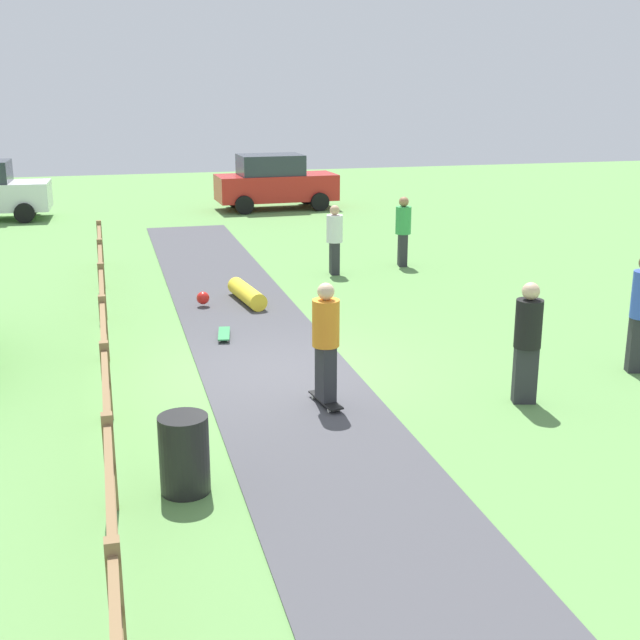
# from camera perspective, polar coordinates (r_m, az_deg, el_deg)

# --- Properties ---
(ground_plane) EXTENTS (60.00, 60.00, 0.00)m
(ground_plane) POSITION_cam_1_polar(r_m,az_deg,el_deg) (13.31, -2.95, -3.55)
(ground_plane) COLOR #60934C
(asphalt_path) EXTENTS (2.40, 28.00, 0.02)m
(asphalt_path) POSITION_cam_1_polar(r_m,az_deg,el_deg) (13.31, -2.95, -3.51)
(asphalt_path) COLOR #47474C
(asphalt_path) RESTS_ON ground_plane
(wooden_fence) EXTENTS (0.12, 18.12, 1.10)m
(wooden_fence) POSITION_cam_1_polar(r_m,az_deg,el_deg) (12.86, -14.41, -1.62)
(wooden_fence) COLOR olive
(wooden_fence) RESTS_ON ground_plane
(trash_bin) EXTENTS (0.56, 0.56, 0.90)m
(trash_bin) POSITION_cam_1_polar(r_m,az_deg,el_deg) (9.55, -9.19, -8.97)
(trash_bin) COLOR black
(trash_bin) RESTS_ON ground_plane
(skater_riding) EXTENTS (0.43, 0.82, 1.77)m
(skater_riding) POSITION_cam_1_polar(r_m,az_deg,el_deg) (11.62, 0.40, -1.24)
(skater_riding) COLOR black
(skater_riding) RESTS_ON asphalt_path
(skater_fallen) EXTENTS (1.33, 1.65, 0.36)m
(skater_fallen) POSITION_cam_1_polar(r_m,az_deg,el_deg) (17.36, -5.21, 1.76)
(skater_fallen) COLOR yellow
(skater_fallen) RESTS_ON asphalt_path
(skateboard_loose) EXTENTS (0.33, 0.82, 0.08)m
(skateboard_loose) POSITION_cam_1_polar(r_m,az_deg,el_deg) (15.07, -6.53, -0.93)
(skateboard_loose) COLOR #338C4C
(skateboard_loose) RESTS_ON asphalt_path
(bystander_white) EXTENTS (0.41, 0.41, 1.64)m
(bystander_white) POSITION_cam_1_polar(r_m,az_deg,el_deg) (19.81, 0.99, 5.68)
(bystander_white) COLOR #2D2D33
(bystander_white) RESTS_ON ground_plane
(bystander_green) EXTENTS (0.44, 0.44, 1.71)m
(bystander_green) POSITION_cam_1_polar(r_m,az_deg,el_deg) (20.80, 5.66, 6.22)
(bystander_green) COLOR #2D2D33
(bystander_green) RESTS_ON ground_plane
(bystander_black) EXTENTS (0.46, 0.46, 1.76)m
(bystander_black) POSITION_cam_1_polar(r_m,az_deg,el_deg) (12.12, 13.91, -1.14)
(bystander_black) COLOR #2D2D33
(bystander_black) RESTS_ON ground_plane
(parked_car_red) EXTENTS (4.26, 2.12, 1.92)m
(parked_car_red) POSITION_cam_1_polar(r_m,az_deg,el_deg) (30.15, -3.09, 9.33)
(parked_car_red) COLOR red
(parked_car_red) RESTS_ON ground_plane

